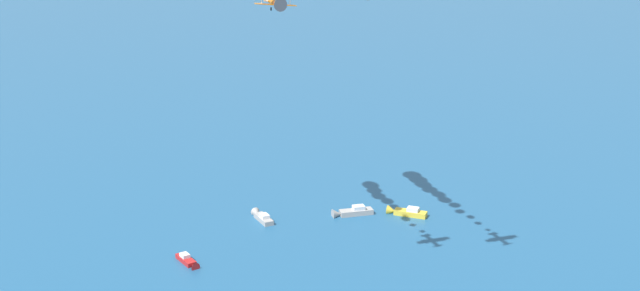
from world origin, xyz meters
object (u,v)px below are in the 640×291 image
object	(u,v)px
motorboat_mid_cluster	(262,217)
biplane_wingman	(276,2)
motorboat_inshore	(188,261)
motorboat_near_centre	(405,212)
motorboat_ahead	(351,212)

from	to	relation	value
motorboat_mid_cluster	biplane_wingman	size ratio (longest dim) A/B	1.30
motorboat_inshore	motorboat_mid_cluster	bearing A→B (deg)	-169.95
motorboat_near_centre	motorboat_ahead	xyz separation A→B (m)	(8.59, -10.29, 0.02)
motorboat_ahead	biplane_wingman	distance (m)	71.92
motorboat_mid_cluster	motorboat_near_centre	bearing A→B (deg)	133.99
motorboat_ahead	motorboat_mid_cluster	bearing A→B (deg)	-43.50
motorboat_ahead	motorboat_mid_cluster	distance (m)	21.91
motorboat_near_centre	motorboat_mid_cluster	world-z (taller)	motorboat_near_centre
motorboat_near_centre	motorboat_inshore	world-z (taller)	motorboat_near_centre
motorboat_near_centre	biplane_wingman	world-z (taller)	biplane_wingman
motorboat_near_centre	biplane_wingman	distance (m)	75.99
motorboat_ahead	biplane_wingman	bearing A→B (deg)	19.83
motorboat_ahead	biplane_wingman	xyz separation A→B (m)	(43.01, 15.51, 55.51)
motorboat_inshore	motorboat_near_centre	bearing A→B (deg)	158.63
motorboat_ahead	motorboat_mid_cluster	world-z (taller)	motorboat_ahead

